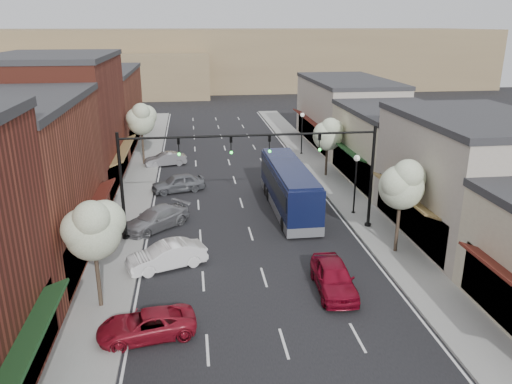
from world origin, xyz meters
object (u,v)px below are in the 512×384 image
object	(u,v)px
tree_right_near	(403,183)
tree_left_far	(141,118)
parked_car_c	(156,219)
tree_left_near	(93,228)
parked_car_b	(167,256)
lamp_post_near	(356,175)
parked_car_d	(178,183)
tree_right_far	(328,133)
parked_car_e	(166,159)
coach_bus	(289,187)
parked_car_a	(147,325)
signal_mast_right	(337,163)
signal_mast_left	(160,169)
red_hatchback	(334,277)
lamp_post_far	(302,127)

from	to	relation	value
tree_right_near	tree_left_far	world-z (taller)	tree_left_far
tree_right_near	parked_car_c	bearing A→B (deg)	158.43
tree_left_near	parked_car_b	bearing A→B (deg)	52.70
lamp_post_near	parked_car_d	bearing A→B (deg)	151.29
parked_car_b	parked_car_c	size ratio (longest dim) A/B	0.90
tree_right_far	parked_car_e	xyz separation A→B (m)	(-14.55, 5.59, -3.34)
coach_bus	parked_car_d	world-z (taller)	coach_bus
tree_left_near	parked_car_d	distance (m)	18.15
tree_right_near	coach_bus	world-z (taller)	tree_right_near
parked_car_a	coach_bus	bearing A→B (deg)	138.66
parked_car_c	parked_car_a	bearing A→B (deg)	-41.36
lamp_post_near	parked_car_d	distance (m)	14.60
tree_left_near	coach_bus	distance (m)	16.94
parked_car_b	parked_car_d	xyz separation A→B (m)	(0.42, 13.57, 0.01)
signal_mast_right	parked_car_b	distance (m)	12.28
coach_bus	parked_car_c	bearing A→B (deg)	-166.38
signal_mast_left	tree_right_near	xyz separation A→B (m)	(13.97, -4.05, -0.17)
tree_left_near	lamp_post_near	bearing A→B (deg)	33.33
signal_mast_right	parked_car_d	xyz separation A→B (m)	(-10.47, 9.43, -3.88)
signal_mast_right	tree_left_near	size ratio (longest dim) A/B	1.44
tree_right_far	parked_car_d	distance (m)	13.82
signal_mast_right	parked_car_d	world-z (taller)	signal_mast_right
red_hatchback	parked_car_c	xyz separation A→B (m)	(-9.54, 9.59, -0.07)
lamp_post_far	parked_car_a	xyz separation A→B (m)	(-13.70, -30.69, -2.41)
signal_mast_right	tree_left_far	world-z (taller)	signal_mast_right
parked_car_b	parked_car_d	distance (m)	13.57
red_hatchback	parked_car_c	bearing A→B (deg)	137.57
tree_right_far	lamp_post_near	size ratio (longest dim) A/B	1.22
tree_left_near	parked_car_c	distance (m)	10.56
coach_bus	parked_car_e	xyz separation A→B (m)	(-9.52, 13.46, -1.14)
parked_car_c	parked_car_e	distance (m)	15.84
red_hatchback	parked_car_d	size ratio (longest dim) A/B	1.07
signal_mast_left	red_hatchback	world-z (taller)	signal_mast_left
signal_mast_right	tree_left_near	world-z (taller)	signal_mast_right
tree_right_far	red_hatchback	xyz separation A→B (m)	(-5.00, -19.84, -3.20)
tree_right_near	parked_car_e	bearing A→B (deg)	123.97
signal_mast_left	parked_car_b	world-z (taller)	signal_mast_left
parked_car_a	parked_car_c	size ratio (longest dim) A/B	0.87
lamp_post_near	red_hatchback	size ratio (longest dim) A/B	0.96
tree_right_near	signal_mast_right	bearing A→B (deg)	123.91
lamp_post_near	parked_car_c	world-z (taller)	lamp_post_near
red_hatchback	parked_car_b	xyz separation A→B (m)	(-8.61, 3.76, -0.05)
lamp_post_near	lamp_post_far	size ratio (longest dim) A/B	1.00
tree_left_near	tree_left_far	bearing A→B (deg)	90.00
lamp_post_near	tree_right_far	bearing A→B (deg)	86.69
tree_left_near	parked_car_c	bearing A→B (deg)	78.11
signal_mast_left	tree_left_near	size ratio (longest dim) A/B	1.44
tree_right_near	parked_car_b	world-z (taller)	tree_right_near
tree_right_near	parked_car_d	distance (m)	19.23
coach_bus	signal_mast_right	bearing A→B (deg)	-60.91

